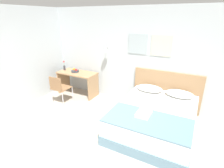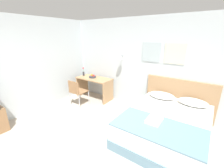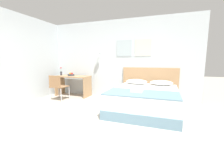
% 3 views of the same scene
% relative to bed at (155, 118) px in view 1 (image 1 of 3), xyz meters
% --- Properties ---
extents(ground_plane, '(24.00, 24.00, 0.00)m').
position_rel_bed_xyz_m(ground_plane, '(-1.22, -1.82, -0.28)').
color(ground_plane, '#B2A899').
extents(wall_back, '(5.53, 0.31, 2.65)m').
position_rel_bed_xyz_m(wall_back, '(-1.22, 1.14, 1.05)').
color(wall_back, silver).
rests_on(wall_back, ground_plane).
extents(bed, '(1.64, 2.10, 0.56)m').
position_rel_bed_xyz_m(bed, '(0.00, 0.00, 0.00)').
color(bed, '#66899E').
rests_on(bed, ground_plane).
extents(headboard, '(1.76, 0.06, 1.06)m').
position_rel_bed_xyz_m(headboard, '(0.00, 1.08, 0.26)').
color(headboard, '#A87F56').
rests_on(headboard, ground_plane).
extents(pillow_left, '(0.66, 0.42, 0.15)m').
position_rel_bed_xyz_m(pillow_left, '(-0.37, 0.79, 0.36)').
color(pillow_left, white).
rests_on(pillow_left, bed).
extents(pillow_right, '(0.66, 0.42, 0.15)m').
position_rel_bed_xyz_m(pillow_right, '(0.37, 0.79, 0.36)').
color(pillow_right, white).
rests_on(pillow_right, bed).
extents(throw_blanket, '(1.59, 0.84, 0.02)m').
position_rel_bed_xyz_m(throw_blanket, '(0.00, -0.61, 0.29)').
color(throw_blanket, '#66899E').
rests_on(throw_blanket, bed).
extents(folded_towel_near_foot, '(0.26, 0.35, 0.06)m').
position_rel_bed_xyz_m(folded_towel_near_foot, '(-0.12, -0.46, 0.33)').
color(folded_towel_near_foot, white).
rests_on(folded_towel_near_foot, throw_blanket).
extents(desk, '(1.23, 0.60, 0.74)m').
position_rel_bed_xyz_m(desk, '(-2.70, 0.74, 0.25)').
color(desk, '#A87F56').
rests_on(desk, ground_plane).
extents(desk_chair, '(0.46, 0.46, 0.83)m').
position_rel_bed_xyz_m(desk_chair, '(-2.76, -0.02, 0.22)').
color(desk_chair, '#8E6642').
rests_on(desk_chair, ground_plane).
extents(fruit_bowl, '(0.24, 0.24, 0.12)m').
position_rel_bed_xyz_m(fruit_bowl, '(-2.77, 0.74, 0.51)').
color(fruit_bowl, '#333842').
rests_on(fruit_bowl, desk).
extents(flower_vase, '(0.07, 0.07, 0.31)m').
position_rel_bed_xyz_m(flower_vase, '(-3.22, 0.75, 0.58)').
color(flower_vase, '#333338').
rests_on(flower_vase, desk).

